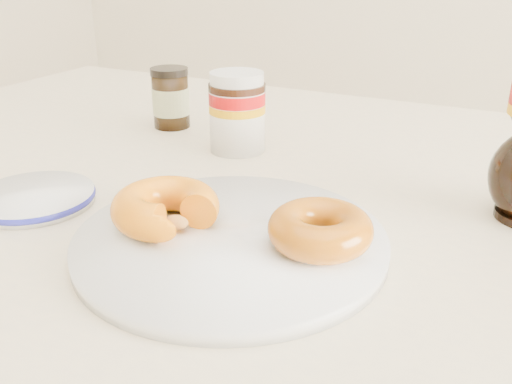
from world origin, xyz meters
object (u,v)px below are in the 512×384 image
at_px(nutella_jar, 237,109).
at_px(dark_jar, 171,98).
at_px(blue_rim_saucer, 34,197).
at_px(dining_table, 297,260).
at_px(plate, 231,241).
at_px(donut_whole, 320,229).
at_px(donut_bitten, 166,207).

height_order(nutella_jar, dark_jar, nutella_jar).
distance_m(dark_jar, blue_rim_saucer, 0.30).
height_order(dining_table, dark_jar, dark_jar).
distance_m(plate, dark_jar, 0.39).
bearing_deg(donut_whole, plate, -168.57).
bearing_deg(nutella_jar, donut_whole, -48.15).
bearing_deg(plate, dark_jar, 132.02).
distance_m(dining_table, nutella_jar, 0.21).
distance_m(nutella_jar, dark_jar, 0.15).
distance_m(donut_bitten, donut_whole, 0.14).
distance_m(donut_whole, nutella_jar, 0.30).
relative_size(donut_bitten, donut_whole, 1.10).
bearing_deg(plate, donut_bitten, -171.54).
bearing_deg(blue_rim_saucer, dining_table, 31.78).
bearing_deg(donut_whole, nutella_jar, 131.85).
xyz_separation_m(dining_table, plate, (-0.01, -0.14, 0.09)).
relative_size(nutella_jar, blue_rim_saucer, 0.81).
xyz_separation_m(donut_bitten, blue_rim_saucer, (-0.17, 0.00, -0.02)).
bearing_deg(donut_whole, donut_bitten, -169.88).
xyz_separation_m(donut_whole, blue_rim_saucer, (-0.31, -0.02, -0.02)).
bearing_deg(dining_table, donut_whole, -60.62).
height_order(plate, donut_bitten, donut_bitten).
bearing_deg(dark_jar, dining_table, -28.92).
xyz_separation_m(donut_whole, dark_jar, (-0.33, 0.27, 0.01)).
relative_size(dining_table, donut_bitten, 14.29).
relative_size(plate, donut_bitten, 2.82).
distance_m(dining_table, blue_rim_saucer, 0.29).
height_order(donut_bitten, blue_rim_saucer, donut_bitten).
bearing_deg(donut_whole, dark_jar, 141.12).
bearing_deg(donut_bitten, donut_whole, -3.79).
bearing_deg(blue_rim_saucer, plate, 2.02).
bearing_deg(nutella_jar, plate, -63.01).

